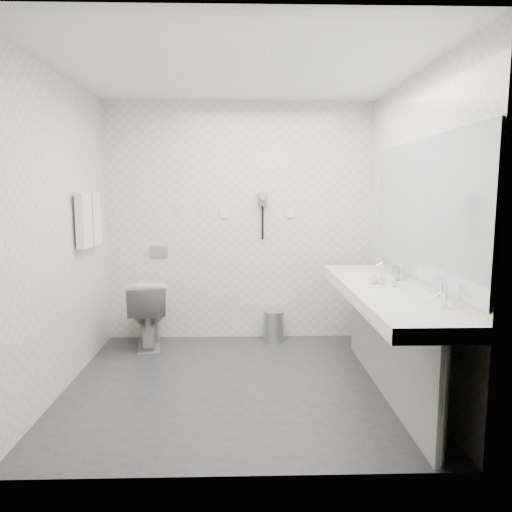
{
  "coord_description": "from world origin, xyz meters",
  "views": [
    {
      "loc": [
        0.04,
        -3.81,
        1.59
      ],
      "look_at": [
        0.15,
        0.15,
        1.05
      ],
      "focal_mm": 33.74,
      "sensor_mm": 36.0,
      "label": 1
    }
  ],
  "objects": [
    {
      "name": "floor",
      "position": [
        0.0,
        0.0,
        0.0
      ],
      "size": [
        2.8,
        2.8,
        0.0
      ],
      "primitive_type": "plane",
      "color": "#2F2E34",
      "rests_on": "ground"
    },
    {
      "name": "ceiling",
      "position": [
        0.0,
        0.0,
        2.5
      ],
      "size": [
        2.8,
        2.8,
        0.0
      ],
      "primitive_type": "plane",
      "rotation": [
        3.14,
        0.0,
        0.0
      ],
      "color": "white",
      "rests_on": "wall_back"
    },
    {
      "name": "wall_back",
      "position": [
        0.0,
        1.3,
        1.25
      ],
      "size": [
        2.8,
        0.0,
        2.8
      ],
      "primitive_type": "plane",
      "rotation": [
        1.57,
        0.0,
        0.0
      ],
      "color": "silver",
      "rests_on": "floor"
    },
    {
      "name": "wall_front",
      "position": [
        0.0,
        -1.3,
        1.25
      ],
      "size": [
        2.8,
        0.0,
        2.8
      ],
      "primitive_type": "plane",
      "rotation": [
        -1.57,
        0.0,
        0.0
      ],
      "color": "silver",
      "rests_on": "floor"
    },
    {
      "name": "wall_left",
      "position": [
        -1.4,
        0.0,
        1.25
      ],
      "size": [
        0.0,
        2.6,
        2.6
      ],
      "primitive_type": "plane",
      "rotation": [
        1.57,
        0.0,
        1.57
      ],
      "color": "silver",
      "rests_on": "floor"
    },
    {
      "name": "wall_right",
      "position": [
        1.4,
        0.0,
        1.25
      ],
      "size": [
        0.0,
        2.6,
        2.6
      ],
      "primitive_type": "plane",
      "rotation": [
        1.57,
        0.0,
        -1.57
      ],
      "color": "silver",
      "rests_on": "floor"
    },
    {
      "name": "vanity_counter",
      "position": [
        1.12,
        -0.2,
        0.8
      ],
      "size": [
        0.55,
        2.2,
        0.1
      ],
      "primitive_type": "cube",
      "color": "white",
      "rests_on": "floor"
    },
    {
      "name": "vanity_panel",
      "position": [
        1.15,
        -0.2,
        0.38
      ],
      "size": [
        0.03,
        2.15,
        0.75
      ],
      "primitive_type": "cube",
      "color": "#97968F",
      "rests_on": "floor"
    },
    {
      "name": "vanity_post_near",
      "position": [
        1.18,
        -1.24,
        0.38
      ],
      "size": [
        0.06,
        0.06,
        0.75
      ],
      "primitive_type": "cylinder",
      "color": "silver",
      "rests_on": "floor"
    },
    {
      "name": "vanity_post_far",
      "position": [
        1.18,
        0.84,
        0.38
      ],
      "size": [
        0.06,
        0.06,
        0.75
      ],
      "primitive_type": "cylinder",
      "color": "silver",
      "rests_on": "floor"
    },
    {
      "name": "mirror",
      "position": [
        1.39,
        -0.2,
        1.45
      ],
      "size": [
        0.02,
        2.2,
        1.05
      ],
      "primitive_type": "cube",
      "color": "#B2BCC6",
      "rests_on": "wall_right"
    },
    {
      "name": "basin_near",
      "position": [
        1.12,
        -0.85,
        0.83
      ],
      "size": [
        0.4,
        0.31,
        0.05
      ],
      "primitive_type": "ellipsoid",
      "color": "white",
      "rests_on": "vanity_counter"
    },
    {
      "name": "basin_far",
      "position": [
        1.12,
        0.45,
        0.83
      ],
      "size": [
        0.4,
        0.31,
        0.05
      ],
      "primitive_type": "ellipsoid",
      "color": "white",
      "rests_on": "vanity_counter"
    },
    {
      "name": "faucet_near",
      "position": [
        1.32,
        -0.85,
        0.92
      ],
      "size": [
        0.04,
        0.04,
        0.15
      ],
      "primitive_type": "cylinder",
      "color": "silver",
      "rests_on": "vanity_counter"
    },
    {
      "name": "faucet_far",
      "position": [
        1.32,
        0.45,
        0.92
      ],
      "size": [
        0.04,
        0.04,
        0.15
      ],
      "primitive_type": "cylinder",
      "color": "silver",
      "rests_on": "vanity_counter"
    },
    {
      "name": "soap_bottle_a",
      "position": [
        1.14,
        -0.09,
        0.9
      ],
      "size": [
        0.05,
        0.05,
        0.09
      ],
      "primitive_type": "imported",
      "rotation": [
        0.0,
        0.0,
        0.24
      ],
      "color": "silver",
      "rests_on": "vanity_counter"
    },
    {
      "name": "soap_bottle_b",
      "position": [
        1.09,
        -0.06,
        0.89
      ],
      "size": [
        0.08,
        0.08,
        0.08
      ],
      "primitive_type": "imported",
      "rotation": [
        0.0,
        0.0,
        -0.24
      ],
      "color": "silver",
      "rests_on": "vanity_counter"
    },
    {
      "name": "soap_bottle_c",
      "position": [
        1.21,
        -0.18,
        0.9
      ],
      "size": [
        0.04,
        0.04,
        0.11
      ],
      "primitive_type": "imported",
      "rotation": [
        0.0,
        0.0,
        -0.04
      ],
      "color": "silver",
      "rests_on": "vanity_counter"
    },
    {
      "name": "glass_left",
      "position": [
        1.31,
        0.08,
        0.91
      ],
      "size": [
        0.07,
        0.07,
        0.11
      ],
      "primitive_type": "cylinder",
      "rotation": [
        0.0,
        0.0,
        -0.28
      ],
      "color": "silver",
      "rests_on": "vanity_counter"
    },
    {
      "name": "glass_right",
      "position": [
        1.33,
        0.14,
        0.91
      ],
      "size": [
        0.08,
        0.08,
        0.12
      ],
      "primitive_type": "cylinder",
      "rotation": [
        0.0,
        0.0,
        0.38
      ],
      "color": "silver",
      "rests_on": "vanity_counter"
    },
    {
      "name": "toilet",
      "position": [
        -0.94,
        1.0,
        0.35
      ],
      "size": [
        0.5,
        0.75,
        0.7
      ],
      "primitive_type": "imported",
      "rotation": [
        0.0,
        0.0,
        3.31
      ],
      "color": "white",
      "rests_on": "floor"
    },
    {
      "name": "flush_plate",
      "position": [
        -0.85,
        1.29,
        0.95
      ],
      "size": [
        0.18,
        0.02,
        0.12
      ],
      "primitive_type": "cube",
      "color": "#B2B5BA",
      "rests_on": "wall_back"
    },
    {
      "name": "pedal_bin",
      "position": [
        0.37,
        1.15,
        0.15
      ],
      "size": [
        0.23,
        0.23,
        0.31
      ],
      "primitive_type": "cylinder",
      "rotation": [
        0.0,
        0.0,
        -0.05
      ],
      "color": "#B2B5BA",
      "rests_on": "floor"
    },
    {
      "name": "bin_lid",
      "position": [
        0.37,
        1.15,
        0.32
      ],
      "size": [
        0.22,
        0.22,
        0.02
      ],
      "primitive_type": "cylinder",
      "color": "#B2B5BA",
      "rests_on": "pedal_bin"
    },
    {
      "name": "towel_rail",
      "position": [
        -1.35,
        0.55,
        1.55
      ],
      "size": [
        0.02,
        0.62,
        0.02
      ],
      "primitive_type": "cylinder",
      "rotation": [
        1.57,
        0.0,
        0.0
      ],
      "color": "silver",
      "rests_on": "wall_left"
    },
    {
      "name": "towel_near",
      "position": [
        -1.34,
        0.41,
        1.33
      ],
      "size": [
        0.07,
        0.24,
        0.48
      ],
      "primitive_type": "cube",
      "color": "white",
      "rests_on": "towel_rail"
    },
    {
      "name": "towel_far",
      "position": [
        -1.34,
        0.69,
        1.33
      ],
      "size": [
        0.07,
        0.24,
        0.48
      ],
      "primitive_type": "cube",
      "color": "white",
      "rests_on": "towel_rail"
    },
    {
      "name": "dryer_cradle",
      "position": [
        0.25,
        1.27,
        1.5
      ],
      "size": [
        0.1,
        0.04,
        0.14
      ],
      "primitive_type": "cube",
      "color": "gray",
      "rests_on": "wall_back"
    },
    {
      "name": "dryer_barrel",
      "position": [
        0.25,
        1.2,
        1.53
      ],
      "size": [
        0.08,
        0.14,
        0.08
      ],
      "primitive_type": "cylinder",
      "rotation": [
        1.57,
        0.0,
        0.0
      ],
      "color": "gray",
      "rests_on": "dryer_cradle"
    },
    {
      "name": "dryer_cord",
      "position": [
        0.25,
        1.26,
        1.25
      ],
      "size": [
        0.02,
        0.02,
        0.35
      ],
      "primitive_type": "cylinder",
      "color": "black",
      "rests_on": "dryer_cradle"
    },
    {
      "name": "switch_plate_a",
      "position": [
        -0.15,
        1.29,
        1.35
      ],
      "size": [
        0.09,
        0.02,
        0.09
      ],
      "primitive_type": "cube",
      "color": "white",
      "rests_on": "wall_back"
    },
    {
      "name": "switch_plate_b",
      "position": [
        0.55,
        1.29,
        1.35
      ],
      "size": [
        0.09,
        0.02,
        0.09
      ],
      "primitive_type": "cube",
      "color": "white",
      "rests_on": "wall_back"
    }
  ]
}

